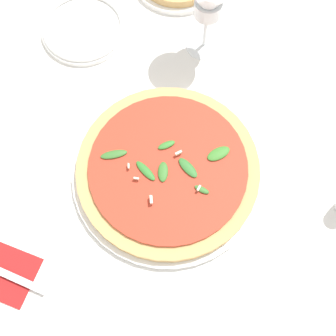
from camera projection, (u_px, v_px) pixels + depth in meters
ground_plane at (154, 159)px, 0.85m from camera, size 6.00×6.00×0.00m
pizza_arugula_main at (168, 171)px, 0.82m from camera, size 0.34×0.34×0.05m
wine_glass at (209, 0)px, 0.81m from camera, size 0.09×0.09×0.18m
side_plate_white at (84, 29)px, 0.94m from camera, size 0.17×0.17×0.02m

